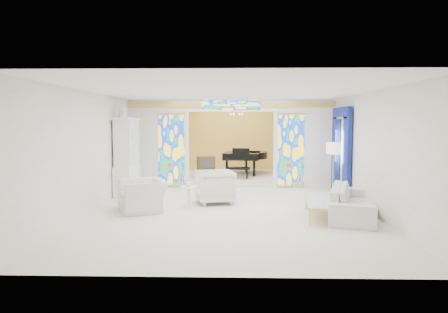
{
  "coord_description": "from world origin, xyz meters",
  "views": [
    {
      "loc": [
        0.12,
        -11.62,
        2.26
      ],
      "look_at": [
        -0.19,
        0.2,
        1.22
      ],
      "focal_mm": 32.0,
      "sensor_mm": 36.0,
      "label": 1
    }
  ],
  "objects_px": {
    "china_cabinet": "(127,157)",
    "coffee_table": "(318,201)",
    "armchair_right": "(215,187)",
    "tv_console": "(206,164)",
    "sofa": "(353,201)",
    "grand_piano": "(246,156)",
    "armchair_left": "(142,195)"
  },
  "relations": [
    {
      "from": "grand_piano",
      "to": "armchair_right",
      "type": "bearing_deg",
      "value": -93.7
    },
    {
      "from": "armchair_left",
      "to": "coffee_table",
      "type": "height_order",
      "value": "armchair_left"
    },
    {
      "from": "armchair_right",
      "to": "tv_console",
      "type": "bearing_deg",
      "value": 173.49
    },
    {
      "from": "sofa",
      "to": "grand_piano",
      "type": "xyz_separation_m",
      "value": [
        -2.37,
        6.52,
        0.53
      ]
    },
    {
      "from": "china_cabinet",
      "to": "coffee_table",
      "type": "relative_size",
      "value": 1.39
    },
    {
      "from": "grand_piano",
      "to": "tv_console",
      "type": "relative_size",
      "value": 3.6
    },
    {
      "from": "coffee_table",
      "to": "tv_console",
      "type": "relative_size",
      "value": 2.59
    },
    {
      "from": "coffee_table",
      "to": "china_cabinet",
      "type": "bearing_deg",
      "value": 151.59
    },
    {
      "from": "china_cabinet",
      "to": "armchair_left",
      "type": "height_order",
      "value": "china_cabinet"
    },
    {
      "from": "china_cabinet",
      "to": "armchair_right",
      "type": "xyz_separation_m",
      "value": [
        2.79,
        -1.3,
        -0.71
      ]
    },
    {
      "from": "armchair_left",
      "to": "coffee_table",
      "type": "bearing_deg",
      "value": 57.82
    },
    {
      "from": "armchair_right",
      "to": "tv_console",
      "type": "relative_size",
      "value": 1.34
    },
    {
      "from": "sofa",
      "to": "coffee_table",
      "type": "xyz_separation_m",
      "value": [
        -0.84,
        -0.08,
        0.02
      ]
    },
    {
      "from": "china_cabinet",
      "to": "tv_console",
      "type": "relative_size",
      "value": 3.6
    },
    {
      "from": "china_cabinet",
      "to": "sofa",
      "type": "relative_size",
      "value": 1.08
    },
    {
      "from": "armchair_left",
      "to": "tv_console",
      "type": "height_order",
      "value": "tv_console"
    },
    {
      "from": "china_cabinet",
      "to": "grand_piano",
      "type": "distance_m",
      "value": 5.32
    },
    {
      "from": "sofa",
      "to": "coffee_table",
      "type": "distance_m",
      "value": 0.85
    },
    {
      "from": "china_cabinet",
      "to": "sofa",
      "type": "xyz_separation_m",
      "value": [
        6.17,
        -2.8,
        -0.8
      ]
    },
    {
      "from": "coffee_table",
      "to": "tv_console",
      "type": "bearing_deg",
      "value": 118.18
    },
    {
      "from": "sofa",
      "to": "china_cabinet",
      "type": "bearing_deg",
      "value": 82.97
    },
    {
      "from": "coffee_table",
      "to": "grand_piano",
      "type": "distance_m",
      "value": 6.79
    },
    {
      "from": "armchair_right",
      "to": "tv_console",
      "type": "distance_m",
      "value": 4.2
    },
    {
      "from": "armchair_left",
      "to": "sofa",
      "type": "distance_m",
      "value": 5.19
    },
    {
      "from": "coffee_table",
      "to": "armchair_left",
      "type": "bearing_deg",
      "value": 172.26
    },
    {
      "from": "china_cabinet",
      "to": "grand_piano",
      "type": "relative_size",
      "value": 1.0
    },
    {
      "from": "armchair_left",
      "to": "armchair_right",
      "type": "bearing_deg",
      "value": 94.64
    },
    {
      "from": "armchair_left",
      "to": "armchair_right",
      "type": "height_order",
      "value": "armchair_right"
    },
    {
      "from": "armchair_left",
      "to": "armchair_right",
      "type": "relative_size",
      "value": 1.21
    },
    {
      "from": "tv_console",
      "to": "grand_piano",
      "type": "bearing_deg",
      "value": 15.77
    },
    {
      "from": "sofa",
      "to": "coffee_table",
      "type": "height_order",
      "value": "sofa"
    },
    {
      "from": "sofa",
      "to": "grand_piano",
      "type": "distance_m",
      "value": 6.96
    }
  ]
}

